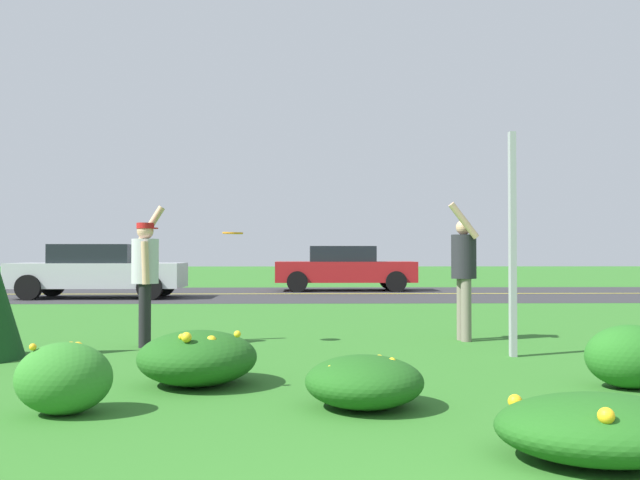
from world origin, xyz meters
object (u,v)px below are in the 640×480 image
(person_catcher_dark_shirt, at_px, (464,268))
(frisbee_orange, at_px, (233,233))
(car_silver_center_left, at_px, (98,271))
(sign_post_near_path, at_px, (512,244))
(person_thrower_red_cap_gray_shirt, at_px, (145,271))
(car_red_center_right, at_px, (344,268))

(person_catcher_dark_shirt, relative_size, frisbee_orange, 6.93)
(car_silver_center_left, bearing_deg, frisbee_orange, -65.58)
(sign_post_near_path, distance_m, person_thrower_red_cap_gray_shirt, 4.55)
(frisbee_orange, distance_m, car_red_center_right, 14.12)
(sign_post_near_path, height_order, car_silver_center_left, sign_post_near_path)
(frisbee_orange, bearing_deg, car_red_center_right, 80.63)
(car_silver_center_left, bearing_deg, person_thrower_red_cap_gray_shirt, -71.21)
(person_thrower_red_cap_gray_shirt, height_order, car_red_center_right, person_thrower_red_cap_gray_shirt)
(frisbee_orange, bearing_deg, car_silver_center_left, 114.42)
(person_thrower_red_cap_gray_shirt, distance_m, person_catcher_dark_shirt, 4.24)
(sign_post_near_path, xyz_separation_m, car_red_center_right, (-1.04, 15.06, -0.56))
(car_red_center_right, bearing_deg, frisbee_orange, -99.37)
(person_thrower_red_cap_gray_shirt, height_order, person_catcher_dark_shirt, person_catcher_dark_shirt)
(frisbee_orange, xyz_separation_m, car_red_center_right, (2.30, 13.91, -0.72))
(car_silver_center_left, bearing_deg, car_red_center_right, 28.88)
(person_catcher_dark_shirt, relative_size, car_silver_center_left, 0.42)
(person_thrower_red_cap_gray_shirt, relative_size, car_red_center_right, 0.40)
(person_catcher_dark_shirt, xyz_separation_m, car_red_center_right, (-0.82, 13.53, -0.26))
(person_thrower_red_cap_gray_shirt, bearing_deg, car_silver_center_left, 108.79)
(person_thrower_red_cap_gray_shirt, xyz_separation_m, person_catcher_dark_shirt, (4.21, 0.53, 0.03))
(sign_post_near_path, relative_size, person_catcher_dark_shirt, 1.38)
(person_catcher_dark_shirt, bearing_deg, car_red_center_right, 93.45)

